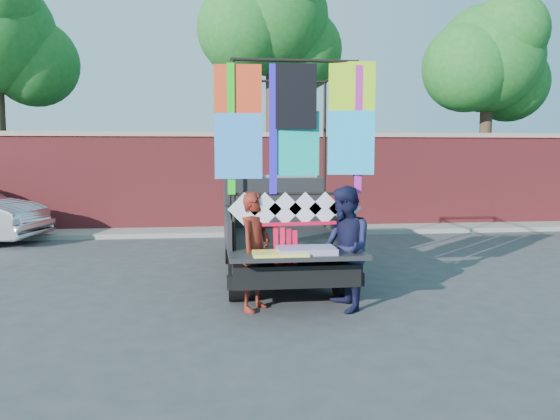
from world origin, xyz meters
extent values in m
plane|color=#38383A|center=(0.00, 0.00, 0.00)|extent=(90.00, 90.00, 0.00)
cube|color=maroon|center=(0.00, 7.00, 1.25)|extent=(30.00, 0.35, 2.50)
cube|color=tan|center=(0.00, 7.00, 2.55)|extent=(30.00, 0.45, 0.12)
cube|color=gray|center=(0.00, 6.30, 0.06)|extent=(30.00, 1.20, 0.12)
cylinder|color=#38281C|center=(-6.50, 8.20, 2.45)|extent=(0.36, 0.36, 4.90)
sphere|color=#1C631D|center=(-5.60, 8.60, 4.55)|extent=(2.40, 2.40, 2.40)
cylinder|color=#38281C|center=(1.00, 8.20, 2.73)|extent=(0.36, 0.36, 5.46)
sphere|color=#1C631D|center=(1.00, 8.20, 5.85)|extent=(3.20, 3.20, 3.20)
sphere|color=#1C631D|center=(1.90, 8.60, 5.07)|extent=(2.40, 2.40, 2.40)
sphere|color=#1C631D|center=(0.20, 7.90, 5.46)|extent=(2.60, 2.60, 2.60)
cylinder|color=#38281C|center=(7.50, 8.20, 2.27)|extent=(0.36, 0.36, 4.55)
sphere|color=#1C631D|center=(7.50, 8.20, 4.88)|extent=(3.20, 3.20, 3.20)
sphere|color=#1C631D|center=(8.40, 8.60, 4.23)|extent=(2.40, 2.40, 2.40)
sphere|color=#1C631D|center=(6.70, 7.90, 4.55)|extent=(2.60, 2.60, 2.60)
sphere|color=#1C631D|center=(7.80, 7.60, 5.52)|extent=(2.20, 2.20, 2.20)
cylinder|color=black|center=(-0.36, 2.51, 0.32)|extent=(0.21, 0.64, 0.64)
cylinder|color=black|center=(-0.36, -0.11, 0.32)|extent=(0.21, 0.64, 0.64)
cylinder|color=black|center=(1.15, 2.51, 0.32)|extent=(0.21, 0.64, 0.64)
cylinder|color=black|center=(1.15, -0.11, 0.32)|extent=(0.21, 0.64, 0.64)
cube|color=black|center=(0.39, 1.15, 0.49)|extent=(1.65, 4.08, 0.29)
cube|color=black|center=(0.39, 0.42, 0.76)|extent=(1.75, 2.24, 0.10)
cube|color=black|center=(-0.46, 0.42, 0.97)|extent=(0.06, 2.24, 0.44)
cube|color=black|center=(1.25, 0.42, 0.97)|extent=(0.06, 2.24, 0.44)
cube|color=black|center=(0.39, 1.52, 0.97)|extent=(1.75, 0.06, 0.44)
cube|color=black|center=(0.39, 2.46, 1.02)|extent=(1.75, 1.56, 1.21)
cube|color=#8C9EAD|center=(0.39, 2.03, 1.41)|extent=(1.56, 0.06, 0.53)
cube|color=#8C9EAD|center=(0.39, 3.19, 1.21)|extent=(1.56, 0.10, 0.68)
cube|color=black|center=(0.39, 3.53, 0.78)|extent=(1.70, 0.87, 0.53)
cube|color=black|center=(0.39, -0.94, 0.78)|extent=(1.75, 0.53, 0.06)
cube|color=black|center=(0.39, -0.72, 0.41)|extent=(1.80, 0.15, 0.17)
cylinder|color=black|center=(-0.40, -0.60, 2.02)|extent=(0.05, 0.05, 2.43)
cylinder|color=black|center=(-0.40, 1.44, 2.02)|extent=(0.05, 0.05, 2.43)
cylinder|color=black|center=(1.19, -0.60, 2.02)|extent=(0.05, 0.05, 2.43)
cylinder|color=black|center=(1.19, 1.44, 2.02)|extent=(0.05, 0.05, 2.43)
cylinder|color=black|center=(0.39, -0.60, 3.24)|extent=(1.65, 0.04, 0.04)
cylinder|color=black|center=(0.39, 1.44, 3.24)|extent=(1.65, 0.04, 0.04)
cylinder|color=black|center=(-0.40, 0.42, 3.24)|extent=(0.04, 2.09, 0.04)
cylinder|color=black|center=(1.19, 0.42, 3.24)|extent=(0.04, 2.09, 0.04)
cylinder|color=black|center=(0.39, -0.60, 1.54)|extent=(1.65, 0.04, 0.04)
cube|color=#EE3E1C|center=(-0.34, -0.62, 2.80)|extent=(0.60, 0.01, 0.83)
cube|color=black|center=(0.39, -0.66, 2.80)|extent=(0.60, 0.01, 0.83)
cube|color=#ACEA18|center=(1.12, -0.62, 2.80)|extent=(0.60, 0.01, 0.83)
cube|color=#358FFF|center=(-0.34, -0.66, 2.17)|extent=(0.60, 0.01, 0.83)
cube|color=#0CB2A5|center=(0.39, -0.62, 2.17)|extent=(0.60, 0.01, 0.83)
cube|color=#1BACFB|center=(1.12, -0.66, 2.17)|extent=(0.60, 0.01, 0.83)
cube|color=#1AD71D|center=(-0.43, -0.64, 2.36)|extent=(0.10, 0.01, 1.65)
cube|color=#CB21AE|center=(1.22, -0.64, 2.36)|extent=(0.10, 0.01, 1.65)
cube|color=#2B1AF0|center=(0.10, -0.64, 2.36)|extent=(0.10, 0.01, 1.65)
cube|color=white|center=(-0.27, -0.63, 1.34)|extent=(0.44, 0.01, 0.44)
cube|color=white|center=(0.00, -0.63, 1.34)|extent=(0.44, 0.01, 0.44)
cube|color=white|center=(0.26, -0.63, 1.34)|extent=(0.44, 0.01, 0.44)
cube|color=white|center=(0.53, -0.63, 1.34)|extent=(0.44, 0.01, 0.44)
cube|color=white|center=(0.79, -0.63, 1.34)|extent=(0.44, 0.01, 0.44)
cube|color=white|center=(1.05, -0.63, 1.34)|extent=(0.44, 0.01, 0.44)
cube|color=#F23567|center=(0.49, -0.94, 0.85)|extent=(0.73, 0.44, 0.08)
cube|color=#FAEA4F|center=(0.15, -1.01, 0.83)|extent=(0.68, 0.39, 0.04)
imported|color=maroon|center=(-0.14, -0.59, 0.78)|extent=(0.62, 0.68, 1.57)
imported|color=#161737|center=(1.03, -0.74, 0.82)|extent=(0.69, 0.85, 1.64)
cube|color=#F40D33|center=(0.45, -0.67, 1.15)|extent=(0.99, 0.15, 0.04)
cube|color=#F40D33|center=(0.13, -0.69, 0.84)|extent=(0.06, 0.02, 0.57)
cube|color=#F40D33|center=(0.22, -0.69, 0.82)|extent=(0.06, 0.02, 0.57)
cube|color=#F40D33|center=(0.30, -0.69, 0.80)|extent=(0.06, 0.02, 0.57)
cube|color=#F40D33|center=(0.38, -0.69, 0.78)|extent=(0.06, 0.02, 0.57)
camera|label=1|loc=(-0.63, -7.62, 2.07)|focal=35.00mm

